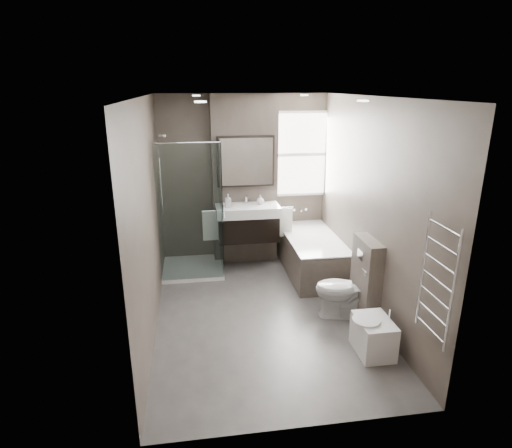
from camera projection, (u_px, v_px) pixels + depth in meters
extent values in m
cube|color=#4F4B49|center=(263.00, 315.00, 5.36)|extent=(2.65, 3.85, 0.05)
cube|color=silver|center=(264.00, 94.00, 4.53)|extent=(2.65, 3.85, 0.05)
cube|color=brown|center=(243.00, 179.00, 6.75)|extent=(2.65, 0.05, 2.60)
cube|color=brown|center=(307.00, 288.00, 3.14)|extent=(2.65, 0.05, 2.60)
cube|color=brown|center=(146.00, 219.00, 4.76)|extent=(0.05, 3.85, 2.60)
cube|color=brown|center=(372.00, 209.00, 5.13)|extent=(0.05, 3.85, 2.60)
cube|color=#50473F|center=(245.00, 181.00, 6.61)|extent=(1.00, 0.25, 2.60)
cube|color=black|center=(248.00, 227.00, 6.48)|extent=(0.90, 0.45, 0.38)
cube|color=white|center=(248.00, 210.00, 6.40)|extent=(0.95, 0.47, 0.15)
cylinder|color=silver|center=(246.00, 199.00, 6.52)|extent=(0.03, 0.03, 0.12)
cylinder|color=silver|center=(247.00, 196.00, 6.45)|extent=(0.02, 0.12, 0.02)
cube|color=black|center=(246.00, 161.00, 6.36)|extent=(0.86, 0.06, 0.76)
cube|color=white|center=(246.00, 162.00, 6.33)|extent=(0.80, 0.02, 0.70)
cube|color=silver|center=(211.00, 226.00, 6.37)|extent=(0.24, 0.06, 0.44)
cube|color=silver|center=(284.00, 222.00, 6.53)|extent=(0.24, 0.06, 0.44)
cube|color=white|center=(193.00, 268.00, 6.58)|extent=(0.90, 0.90, 0.06)
cube|color=white|center=(190.00, 214.00, 5.85)|extent=(0.88, 0.01, 1.94)
cube|color=white|center=(220.00, 204.00, 6.33)|extent=(0.01, 0.88, 1.94)
cylinder|color=silver|center=(161.00, 192.00, 6.15)|extent=(0.02, 0.02, 1.00)
cube|color=#50473F|center=(312.00, 255.00, 6.43)|extent=(0.75, 1.60, 0.55)
cube|color=white|center=(312.00, 238.00, 6.34)|extent=(0.75, 1.60, 0.03)
cube|color=white|center=(312.00, 242.00, 6.36)|extent=(0.61, 1.42, 0.12)
cube|color=white|center=(300.00, 154.00, 6.72)|extent=(0.98, 0.04, 1.33)
cube|color=white|center=(301.00, 155.00, 6.70)|extent=(0.90, 0.01, 1.25)
cube|color=white|center=(301.00, 155.00, 6.69)|extent=(0.90, 0.01, 0.05)
imported|color=white|center=(345.00, 290.00, 5.18)|extent=(0.78, 0.56, 0.72)
cube|color=#50473F|center=(366.00, 279.00, 5.13)|extent=(0.18, 0.55, 1.00)
cube|color=silver|center=(360.00, 255.00, 5.02)|extent=(0.01, 0.16, 0.11)
cube|color=white|center=(373.00, 336.00, 4.51)|extent=(0.35, 0.48, 0.39)
cylinder|color=white|center=(366.00, 321.00, 4.44)|extent=(0.29, 0.29, 0.05)
cylinder|color=silver|center=(390.00, 313.00, 4.45)|extent=(0.02, 0.02, 0.10)
cylinder|color=silver|center=(453.00, 293.00, 3.46)|extent=(0.03, 0.03, 1.10)
cylinder|color=silver|center=(423.00, 270.00, 3.89)|extent=(0.03, 0.03, 1.10)
cube|color=silver|center=(437.00, 280.00, 3.67)|extent=(0.02, 0.46, 1.00)
imported|color=white|center=(228.00, 201.00, 6.28)|extent=(0.09, 0.09, 0.19)
imported|color=white|center=(260.00, 199.00, 6.44)|extent=(0.11, 0.11, 0.14)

